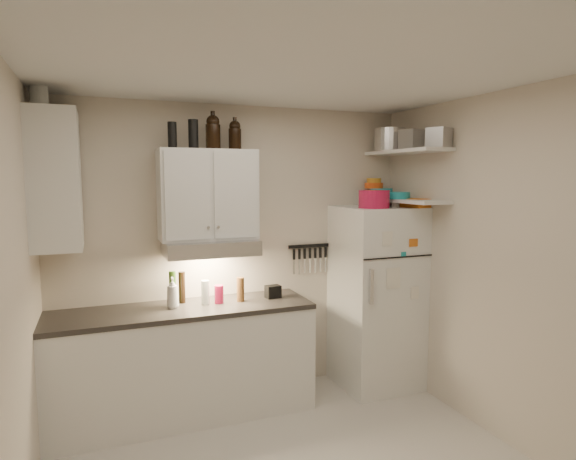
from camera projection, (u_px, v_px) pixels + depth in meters
name	position (u px, v px, depth m)	size (l,w,h in m)	color
ceiling	(305.00, 67.00, 2.81)	(3.20, 3.00, 0.02)	silver
back_wall	(237.00, 252.00, 4.35)	(3.20, 0.02, 2.60)	beige
left_wall	(4.00, 314.00, 2.36)	(0.02, 3.00, 2.60)	beige
right_wall	(504.00, 269.00, 3.54)	(0.02, 3.00, 2.60)	beige
base_cabinet	(184.00, 364.00, 3.95)	(2.10, 0.60, 0.88)	white
countertop	(183.00, 310.00, 3.90)	(2.10, 0.62, 0.04)	#2D2926
upper_cabinet	(208.00, 195.00, 4.02)	(0.80, 0.33, 0.75)	white
side_cabinet	(56.00, 180.00, 3.46)	(0.33, 0.55, 1.00)	white
range_hood	(210.00, 247.00, 4.00)	(0.76, 0.46, 0.12)	silver
fridge	(376.00, 297.00, 4.53)	(0.70, 0.68, 1.70)	white
shelf_hi	(406.00, 152.00, 4.33)	(0.30, 0.95, 0.03)	white
shelf_lo	(405.00, 200.00, 4.38)	(0.30, 0.95, 0.03)	white
knife_strip	(309.00, 246.00, 4.58)	(0.42, 0.02, 0.03)	black
dutch_oven	(374.00, 199.00, 4.23)	(0.27, 0.27, 0.16)	#A41339
book_stack	(416.00, 203.00, 4.33)	(0.19, 0.23, 0.08)	orange
spice_jar	(396.00, 201.00, 4.37)	(0.07, 0.07, 0.11)	silver
stock_pot	(390.00, 140.00, 4.52)	(0.30, 0.30, 0.21)	silver
tin_a	(411.00, 140.00, 4.28)	(0.18, 0.16, 0.18)	#AAAAAD
tin_b	(439.00, 138.00, 3.97)	(0.16, 0.16, 0.16)	#AAAAAD
bowl_teal	(381.00, 193.00, 4.65)	(0.22, 0.22, 0.09)	teal
bowl_orange	(374.00, 186.00, 4.66)	(0.18, 0.18, 0.05)	#D84914
bowl_yellow	(374.00, 180.00, 4.66)	(0.14, 0.14, 0.04)	#BD8021
plates	(396.00, 195.00, 4.39)	(0.25, 0.25, 0.06)	teal
growler_a	(213.00, 132.00, 3.95)	(0.12, 0.12, 0.29)	black
growler_b	(235.00, 135.00, 4.06)	(0.11, 0.11, 0.25)	black
thermos_a	(193.00, 134.00, 3.85)	(0.08, 0.08, 0.23)	black
thermos_b	(172.00, 135.00, 3.80)	(0.07, 0.07, 0.20)	black
side_jar	(39.00, 96.00, 3.36)	(0.12, 0.12, 0.16)	silver
soap_bottle	(173.00, 291.00, 3.86)	(0.11, 0.11, 0.28)	white
pepper_mill	(240.00, 289.00, 4.08)	(0.06, 0.06, 0.21)	brown
oil_bottle	(173.00, 289.00, 3.93)	(0.06, 0.06, 0.29)	#2E5816
vinegar_bottle	(182.00, 287.00, 4.03)	(0.06, 0.06, 0.27)	black
clear_bottle	(205.00, 292.00, 3.98)	(0.07, 0.07, 0.20)	silver
red_jar	(219.00, 294.00, 4.02)	(0.08, 0.08, 0.15)	#A41339
caddy	(273.00, 292.00, 4.21)	(0.13, 0.09, 0.11)	black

